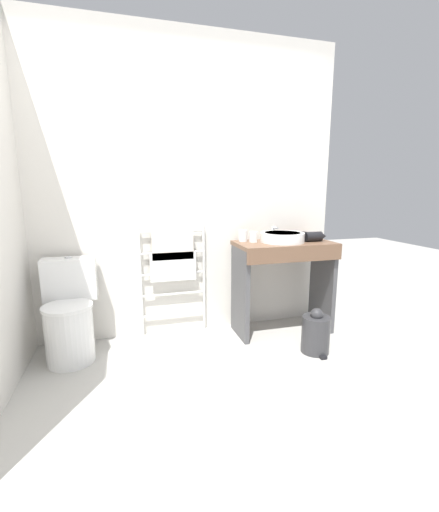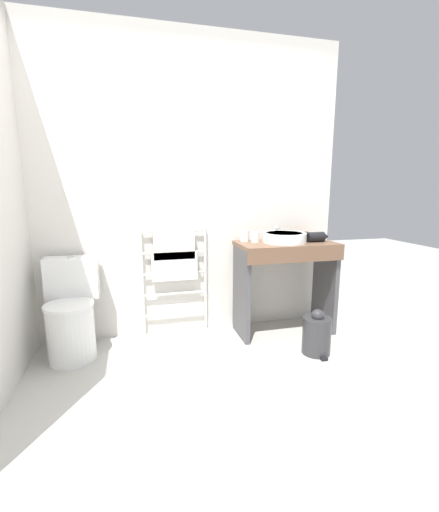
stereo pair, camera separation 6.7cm
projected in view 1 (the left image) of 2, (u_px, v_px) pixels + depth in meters
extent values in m
plane|color=#B2AFA8|center=(233.00, 424.00, 1.91)|extent=(12.00, 12.00, 0.00)
cube|color=silver|center=(184.00, 189.00, 3.01)|extent=(2.78, 0.12, 2.58)
cylinder|color=white|center=(70.00, 335.00, 2.56)|extent=(0.34, 0.34, 0.43)
cylinder|color=white|center=(67.00, 307.00, 2.52)|extent=(0.36, 0.36, 0.02)
cube|color=white|center=(70.00, 278.00, 2.71)|extent=(0.40, 0.17, 0.33)
cylinder|color=silver|center=(68.00, 257.00, 2.68)|extent=(0.05, 0.05, 0.01)
cylinder|color=white|center=(141.00, 283.00, 2.97)|extent=(0.02, 0.02, 0.97)
cylinder|color=white|center=(204.00, 279.00, 3.12)|extent=(0.02, 0.02, 0.97)
cylinder|color=white|center=(174.00, 314.00, 3.10)|extent=(0.56, 0.02, 0.02)
cylinder|color=white|center=(174.00, 294.00, 3.07)|extent=(0.56, 0.02, 0.02)
cylinder|color=white|center=(173.00, 274.00, 3.03)|extent=(0.56, 0.02, 0.02)
cylinder|color=white|center=(172.00, 253.00, 2.99)|extent=(0.56, 0.02, 0.02)
cylinder|color=white|center=(172.00, 231.00, 2.96)|extent=(0.56, 0.02, 0.02)
cube|color=silver|center=(173.00, 245.00, 2.95)|extent=(0.36, 0.04, 0.26)
cube|color=white|center=(173.00, 266.00, 2.99)|extent=(0.40, 0.04, 0.26)
cube|color=brown|center=(284.00, 244.00, 3.02)|extent=(0.86, 0.46, 0.03)
cube|color=brown|center=(296.00, 256.00, 2.83)|extent=(0.86, 0.02, 0.10)
cube|color=#4C4C4F|center=(240.00, 293.00, 2.99)|extent=(0.04, 0.39, 0.79)
cube|color=#4C4C4F|center=(322.00, 286.00, 3.21)|extent=(0.04, 0.39, 0.79)
cylinder|color=white|center=(282.00, 237.00, 3.00)|extent=(0.38, 0.38, 0.08)
cylinder|color=silver|center=(282.00, 233.00, 3.00)|extent=(0.32, 0.32, 0.01)
cylinder|color=silver|center=(273.00, 232.00, 3.19)|extent=(0.02, 0.02, 0.12)
cylinder|color=silver|center=(275.00, 228.00, 3.13)|extent=(0.02, 0.09, 0.02)
cylinder|color=white|center=(243.00, 236.00, 3.04)|extent=(0.08, 0.08, 0.10)
cylinder|color=white|center=(253.00, 237.00, 3.00)|extent=(0.07, 0.07, 0.09)
cylinder|color=black|center=(313.00, 237.00, 3.04)|extent=(0.16, 0.09, 0.09)
cone|color=black|center=(323.00, 236.00, 3.07)|extent=(0.05, 0.07, 0.07)
cube|color=black|center=(304.00, 235.00, 3.12)|extent=(0.05, 0.10, 0.06)
cylinder|color=#333335|center=(316.00, 334.00, 2.73)|extent=(0.22, 0.22, 0.30)
sphere|color=#333335|center=(317.00, 314.00, 2.70)|extent=(0.10, 0.10, 0.10)
cube|color=black|center=(323.00, 357.00, 2.64)|extent=(0.05, 0.04, 0.02)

